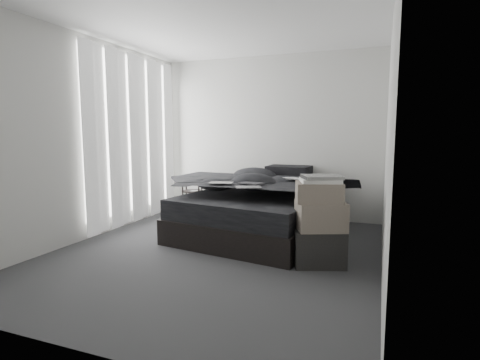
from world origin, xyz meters
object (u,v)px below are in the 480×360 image
(bed, at_px, (263,222))
(laptop, at_px, (294,173))
(side_stand, at_px, (193,197))
(box_lower, at_px, (318,247))

(bed, relative_size, laptop, 6.24)
(side_stand, bearing_deg, laptop, -17.97)
(box_lower, bearing_deg, laptop, 116.69)
(side_stand, height_order, box_lower, side_stand)
(bed, bearing_deg, side_stand, 166.24)
(side_stand, bearing_deg, box_lower, -34.16)
(laptop, bearing_deg, side_stand, -171.10)
(laptop, height_order, side_stand, laptop)
(laptop, distance_m, box_lower, 1.28)
(side_stand, bearing_deg, bed, -22.63)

